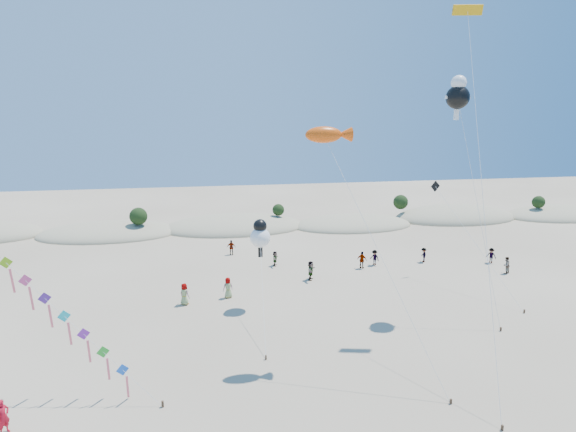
{
  "coord_description": "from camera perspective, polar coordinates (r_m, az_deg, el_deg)",
  "views": [
    {
      "loc": [
        -3.04,
        -17.45,
        16.11
      ],
      "look_at": [
        2.15,
        14.0,
        8.71
      ],
      "focal_mm": 30.0,
      "sensor_mm": 36.0,
      "label": 1
    }
  ],
  "objects": [
    {
      "name": "fish_kite",
      "position": [
        29.94,
        4.89,
        9.52
      ],
      "size": [
        6.9,
        7.83,
        14.83
      ],
      "color": "#3F2D1E",
      "rests_on": "ground"
    },
    {
      "name": "dune_ridge",
      "position": [
        64.73,
        -5.45,
        -1.31
      ],
      "size": [
        145.3,
        11.49,
        5.57
      ],
      "color": "tan",
      "rests_on": "ground"
    },
    {
      "name": "cartoon_kite_low",
      "position": [
        38.42,
        -3.32,
        -2.29
      ],
      "size": [
        1.62,
        9.63,
        7.27
      ],
      "color": "#3F2D1E",
      "rests_on": "ground"
    },
    {
      "name": "flyer_foreground",
      "position": [
        29.61,
        -30.69,
        -19.78
      ],
      "size": [
        0.73,
        0.81,
        1.86
      ],
      "primitive_type": "imported",
      "rotation": [
        0.0,
        0.0,
        1.04
      ],
      "color": "#B10E21",
      "rests_on": "ground"
    },
    {
      "name": "dark_kite",
      "position": [
        46.74,
        19.06,
        0.41
      ],
      "size": [
        3.44,
        11.02,
        9.04
      ],
      "color": "#3F2D1E",
      "rests_on": "ground"
    },
    {
      "name": "cartoon_kite_high",
      "position": [
        39.34,
        19.5,
        13.4
      ],
      "size": [
        2.96,
        6.27,
        18.27
      ],
      "color": "#3F2D1E",
      "rests_on": "ground"
    },
    {
      "name": "parafoil_kite",
      "position": [
        37.36,
        20.58,
        20.97
      ],
      "size": [
        4.78,
        14.03,
        22.8
      ],
      "color": "#3F2D1E",
      "rests_on": "ground"
    },
    {
      "name": "beachgoers",
      "position": [
        47.46,
        6.48,
        -5.79
      ],
      "size": [
        32.12,
        13.75,
        1.83
      ],
      "color": "slate",
      "rests_on": "ground"
    }
  ]
}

